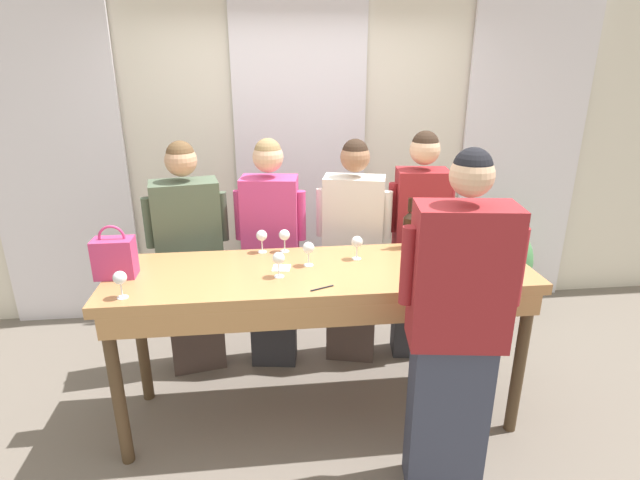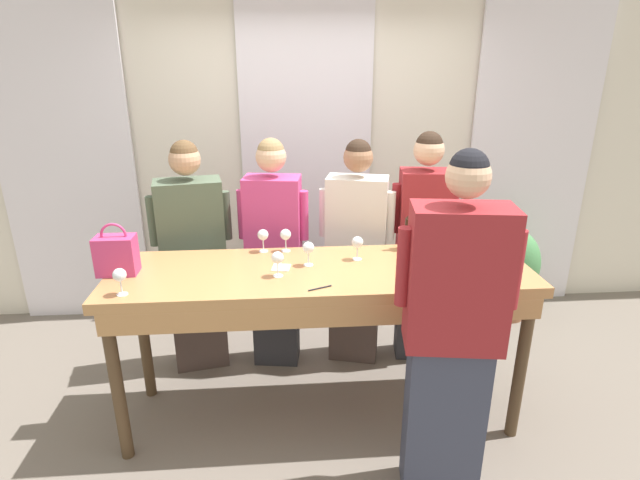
{
  "view_description": "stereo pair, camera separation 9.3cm",
  "coord_description": "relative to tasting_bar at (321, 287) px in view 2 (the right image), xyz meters",
  "views": [
    {
      "loc": [
        -0.31,
        -2.63,
        2.15
      ],
      "look_at": [
        0.0,
        0.07,
        1.16
      ],
      "focal_mm": 28.0,
      "sensor_mm": 36.0,
      "label": 1
    },
    {
      "loc": [
        -0.22,
        -2.64,
        2.15
      ],
      "look_at": [
        0.0,
        0.07,
        1.16
      ],
      "focal_mm": 28.0,
      "sensor_mm": 36.0,
      "label": 2
    }
  ],
  "objects": [
    {
      "name": "ground_plane",
      "position": [
        0.0,
        0.02,
        -0.9
      ],
      "size": [
        18.0,
        18.0,
        0.0
      ],
      "primitive_type": "plane",
      "color": "#70665B"
    },
    {
      "name": "wall_back",
      "position": [
        0.0,
        1.58,
        0.5
      ],
      "size": [
        12.0,
        0.06,
        2.8
      ],
      "color": "silver",
      "rests_on": "ground_plane"
    },
    {
      "name": "curtain_panel_left",
      "position": [
        -1.94,
        1.52,
        0.44
      ],
      "size": [
        1.07,
        0.03,
        2.69
      ],
      "color": "white",
      "rests_on": "ground_plane"
    },
    {
      "name": "curtain_panel_center",
      "position": [
        0.0,
        1.52,
        0.44
      ],
      "size": [
        1.07,
        0.03,
        2.69
      ],
      "color": "white",
      "rests_on": "ground_plane"
    },
    {
      "name": "curtain_panel_right",
      "position": [
        1.94,
        1.52,
        0.44
      ],
      "size": [
        1.07,
        0.03,
        2.69
      ],
      "color": "white",
      "rests_on": "ground_plane"
    },
    {
      "name": "tasting_bar",
      "position": [
        0.0,
        0.0,
        0.0
      ],
      "size": [
        2.43,
        0.72,
        1.01
      ],
      "color": "#B27F4C",
      "rests_on": "ground_plane"
    },
    {
      "name": "wine_bottle",
      "position": [
        0.59,
        0.3,
        0.23
      ],
      "size": [
        0.08,
        0.08,
        0.33
      ],
      "color": "black",
      "rests_on": "tasting_bar"
    },
    {
      "name": "handbag",
      "position": [
        -1.14,
        0.04,
        0.22
      ],
      "size": [
        0.22,
        0.13,
        0.3
      ],
      "color": "#C63870",
      "rests_on": "tasting_bar"
    },
    {
      "name": "wine_glass_front_left",
      "position": [
        0.23,
        0.14,
        0.21
      ],
      "size": [
        0.07,
        0.07,
        0.15
      ],
      "color": "white",
      "rests_on": "tasting_bar"
    },
    {
      "name": "wine_glass_front_mid",
      "position": [
        -0.25,
        -0.07,
        0.21
      ],
      "size": [
        0.07,
        0.07,
        0.15
      ],
      "color": "white",
      "rests_on": "tasting_bar"
    },
    {
      "name": "wine_glass_front_right",
      "position": [
        -0.2,
        0.32,
        0.21
      ],
      "size": [
        0.07,
        0.07,
        0.15
      ],
      "color": "white",
      "rests_on": "tasting_bar"
    },
    {
      "name": "wine_glass_center_left",
      "position": [
        -0.07,
        0.08,
        0.21
      ],
      "size": [
        0.07,
        0.07,
        0.15
      ],
      "color": "white",
      "rests_on": "tasting_bar"
    },
    {
      "name": "wine_glass_center_mid",
      "position": [
        -0.34,
        0.32,
        0.21
      ],
      "size": [
        0.07,
        0.07,
        0.15
      ],
      "color": "white",
      "rests_on": "tasting_bar"
    },
    {
      "name": "wine_glass_center_right",
      "position": [
        0.95,
        -0.09,
        0.21
      ],
      "size": [
        0.07,
        0.07,
        0.15
      ],
      "color": "white",
      "rests_on": "tasting_bar"
    },
    {
      "name": "wine_glass_back_left",
      "position": [
        0.64,
        -0.23,
        0.21
      ],
      "size": [
        0.07,
        0.07,
        0.15
      ],
      "color": "white",
      "rests_on": "tasting_bar"
    },
    {
      "name": "wine_glass_back_mid",
      "position": [
        0.78,
        0.18,
        0.21
      ],
      "size": [
        0.07,
        0.07,
        0.15
      ],
      "color": "white",
      "rests_on": "tasting_bar"
    },
    {
      "name": "wine_glass_back_right",
      "position": [
        -1.05,
        -0.24,
        0.21
      ],
      "size": [
        0.07,
        0.07,
        0.15
      ],
      "color": "white",
      "rests_on": "tasting_bar"
    },
    {
      "name": "napkin",
      "position": [
        -0.23,
        0.05,
        0.11
      ],
      "size": [
        0.12,
        0.12,
        0.0
      ],
      "color": "white",
      "rests_on": "tasting_bar"
    },
    {
      "name": "pen",
      "position": [
        -0.03,
        -0.25,
        0.11
      ],
      "size": [
        0.13,
        0.06,
        0.01
      ],
      "color": "black",
      "rests_on": "tasting_bar"
    },
    {
      "name": "guest_olive_jacket",
      "position": [
        -0.84,
        0.66,
        -0.06
      ],
      "size": [
        0.55,
        0.33,
        1.66
      ],
      "color": "#473833",
      "rests_on": "ground_plane"
    },
    {
      "name": "guest_pink_top",
      "position": [
        -0.28,
        0.66,
        -0.04
      ],
      "size": [
        0.49,
        0.29,
        1.67
      ],
      "color": "#28282D",
      "rests_on": "ground_plane"
    },
    {
      "name": "guest_cream_sweater",
      "position": [
        0.3,
        0.66,
        -0.05
      ],
      "size": [
        0.53,
        0.32,
        1.66
      ],
      "color": "#473833",
      "rests_on": "ground_plane"
    },
    {
      "name": "guest_striped_shirt",
      "position": [
        0.78,
        0.66,
        -0.02
      ],
      "size": [
        0.47,
        0.29,
        1.7
      ],
      "color": "#28282D",
      "rests_on": "ground_plane"
    },
    {
      "name": "host_pouring",
      "position": [
        0.58,
        -0.6,
        0.01
      ],
      "size": [
        0.57,
        0.3,
        1.8
      ],
      "color": "#383D51",
      "rests_on": "ground_plane"
    },
    {
      "name": "potted_plant",
      "position": [
        1.75,
        1.16,
        -0.45
      ],
      "size": [
        0.41,
        0.41,
        0.8
      ],
      "color": "#935B3D",
      "rests_on": "ground_plane"
    }
  ]
}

